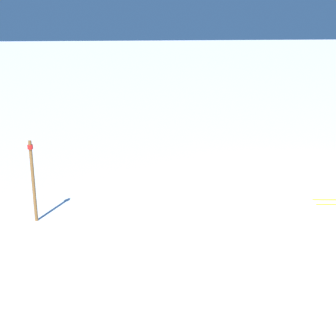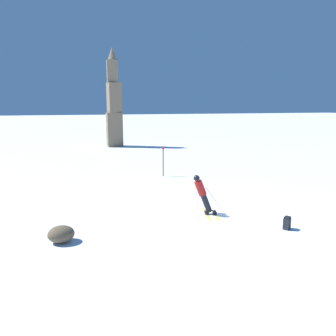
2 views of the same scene
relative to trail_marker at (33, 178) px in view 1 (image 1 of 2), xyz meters
The scene contains 2 objects.
ground_plane 8.24m from the trail_marker, 84.75° to the right, with size 300.00×300.00×0.00m, color white.
trail_marker is the anchor object (origin of this frame).
Camera 1 is at (-11.74, 7.08, 4.55)m, focal length 50.00 mm.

